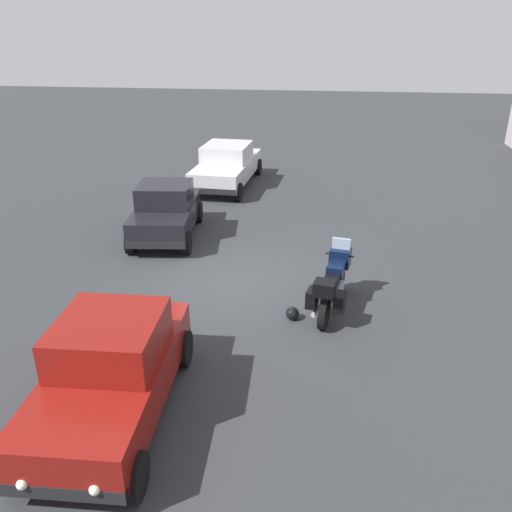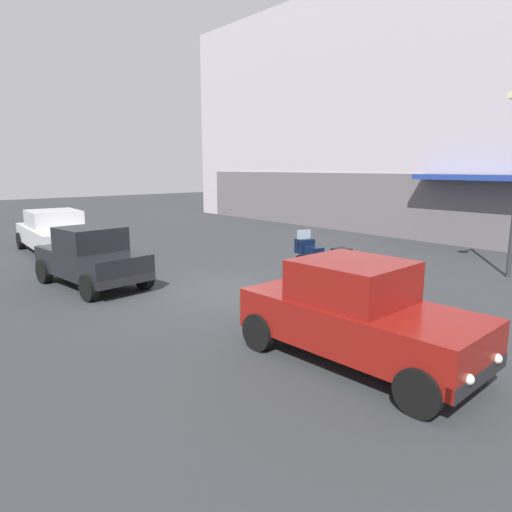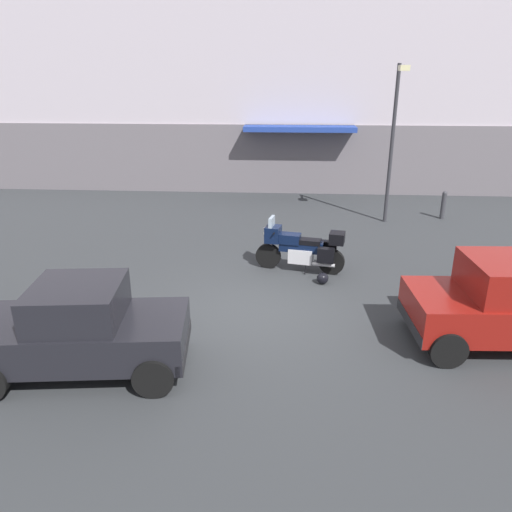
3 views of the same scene
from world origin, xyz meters
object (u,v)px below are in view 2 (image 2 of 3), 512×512
(motorcycle, at_px, (320,261))
(car_sedan_far, at_px, (55,232))
(helmet, at_px, (313,287))
(car_hatchback_near, at_px, (357,314))
(car_compact_side, at_px, (92,257))

(motorcycle, xyz_separation_m, car_sedan_far, (-9.12, -3.98, 0.16))
(car_sedan_far, bearing_deg, motorcycle, -153.05)
(helmet, distance_m, car_hatchback_near, 4.19)
(car_sedan_far, bearing_deg, car_hatchback_near, -173.71)
(car_sedan_far, height_order, car_compact_side, same)
(car_hatchback_near, xyz_separation_m, car_sedan_far, (-12.89, -0.65, -0.03))
(helmet, distance_m, car_sedan_far, 10.15)
(car_compact_side, bearing_deg, motorcycle, -134.57)
(helmet, xyz_separation_m, car_hatchback_near, (3.27, -2.53, 0.67))
(helmet, bearing_deg, car_sedan_far, -161.67)
(helmet, relative_size, car_hatchback_near, 0.07)
(helmet, xyz_separation_m, car_compact_side, (-4.19, -3.92, 0.63))
(helmet, bearing_deg, car_compact_side, -136.91)
(helmet, relative_size, car_sedan_far, 0.06)
(motorcycle, height_order, helmet, motorcycle)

